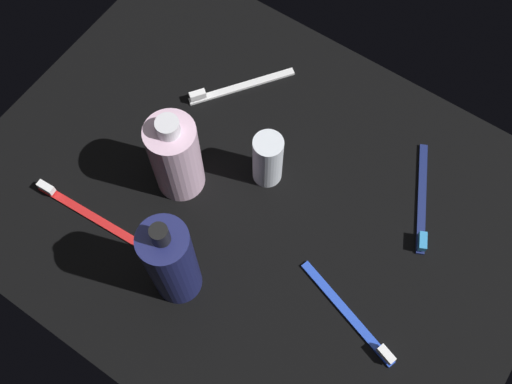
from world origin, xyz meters
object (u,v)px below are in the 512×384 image
(deodorant_stick, at_px, (268,159))
(toothbrush_white, at_px, (236,87))
(lotion_bottle, at_px, (171,262))
(toothbrush_blue, at_px, (353,318))
(toothbrush_red, at_px, (82,210))
(bodywash_bottle, at_px, (176,157))
(toothbrush_navy, at_px, (422,203))

(deodorant_stick, height_order, toothbrush_white, deodorant_stick)
(lotion_bottle, xyz_separation_m, toothbrush_blue, (-0.23, -0.09, -0.08))
(toothbrush_blue, bearing_deg, toothbrush_white, -32.08)
(toothbrush_blue, xyz_separation_m, toothbrush_red, (0.41, 0.09, 0.00))
(bodywash_bottle, relative_size, toothbrush_blue, 0.96)
(lotion_bottle, relative_size, toothbrush_navy, 1.22)
(lotion_bottle, height_order, toothbrush_red, lotion_bottle)
(toothbrush_red, bearing_deg, toothbrush_white, -101.71)
(lotion_bottle, xyz_separation_m, toothbrush_red, (0.18, -0.00, -0.08))
(toothbrush_blue, bearing_deg, toothbrush_red, 11.85)
(bodywash_bottle, bearing_deg, toothbrush_red, 54.09)
(deodorant_stick, xyz_separation_m, toothbrush_blue, (-0.22, 0.12, -0.04))
(toothbrush_navy, xyz_separation_m, toothbrush_white, (0.35, -0.01, 0.00))
(deodorant_stick, relative_size, toothbrush_blue, 0.57)
(toothbrush_red, bearing_deg, deodorant_stick, -133.23)
(lotion_bottle, height_order, bodywash_bottle, lotion_bottle)
(deodorant_stick, height_order, toothbrush_blue, deodorant_stick)
(lotion_bottle, bearing_deg, bodywash_bottle, -53.88)
(lotion_bottle, xyz_separation_m, deodorant_stick, (-0.01, -0.21, -0.04))
(toothbrush_navy, bearing_deg, toothbrush_red, 35.46)
(toothbrush_white, bearing_deg, lotion_bottle, 111.26)
(toothbrush_blue, height_order, toothbrush_navy, same)
(bodywash_bottle, relative_size, toothbrush_red, 0.93)
(bodywash_bottle, distance_m, toothbrush_white, 0.20)
(lotion_bottle, bearing_deg, toothbrush_white, -68.74)
(toothbrush_red, relative_size, toothbrush_white, 1.18)
(lotion_bottle, height_order, toothbrush_navy, lotion_bottle)
(deodorant_stick, bearing_deg, bodywash_bottle, 38.16)
(bodywash_bottle, distance_m, toothbrush_blue, 0.33)
(lotion_bottle, relative_size, bodywash_bottle, 1.21)
(toothbrush_red, distance_m, toothbrush_white, 0.31)
(bodywash_bottle, height_order, toothbrush_navy, bodywash_bottle)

